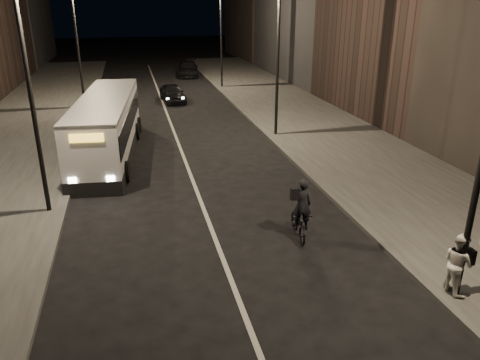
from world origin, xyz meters
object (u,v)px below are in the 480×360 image
streetlight_right_far (218,25)px  car_near (173,93)px  streetlight_left_near (35,65)px  city_bus (107,124)px  cyclist_on_bicycle (299,218)px  pedestrian_woman (458,263)px  car_mid (115,100)px  car_far (188,69)px  streetlight_left_far (80,31)px  streetlight_right_mid (273,40)px

streetlight_right_far → car_near: streetlight_right_far is taller
streetlight_left_near → city_bus: 7.83m
streetlight_left_near → car_near: (6.13, 19.14, -4.69)m
cyclist_on_bicycle → pedestrian_woman: (2.86, -4.08, 0.30)m
streetlight_right_far → car_mid: streetlight_right_far is taller
pedestrian_woman → car_far: 39.60m
streetlight_right_far → cyclist_on_bicycle: 28.30m
streetlight_right_far → streetlight_left_near: same height
streetlight_left_far → car_near: (6.13, 1.14, -4.69)m
city_bus → car_far: size_ratio=2.23×
cyclist_on_bicycle → car_far: (0.86, 35.47, 0.02)m
car_mid → streetlight_left_near: bearing=89.6°
streetlight_left_far → cyclist_on_bicycle: size_ratio=3.85×
city_bus → streetlight_right_far: bearing=68.2°
car_near → car_mid: size_ratio=0.89×
car_near → car_mid: car_mid is taller
streetlight_left_far → car_far: (8.93, 13.67, -4.64)m
cyclist_on_bicycle → car_far: 35.48m
pedestrian_woman → car_far: size_ratio=0.34×
cyclist_on_bicycle → car_near: (-1.94, 22.93, -0.04)m
streetlight_right_mid → streetlight_left_far: size_ratio=1.00×
cyclist_on_bicycle → car_mid: size_ratio=0.48×
streetlight_right_mid → cyclist_on_bicycle: size_ratio=3.85×
streetlight_right_mid → car_near: streetlight_right_mid is taller
streetlight_right_mid → car_far: (-1.73, 23.67, -4.64)m
streetlight_right_far → car_near: (-4.53, -4.86, -4.69)m
pedestrian_woman → car_far: (-2.00, 39.55, -0.28)m
cyclist_on_bicycle → car_far: bearing=95.2°
streetlight_left_far → cyclist_on_bicycle: streetlight_left_far is taller
cyclist_on_bicycle → car_far: size_ratio=0.42×
streetlight_right_mid → streetlight_right_far: same height
city_bus → car_mid: (0.16, 10.56, -0.89)m
pedestrian_woman → car_mid: pedestrian_woman is taller
cyclist_on_bicycle → pedestrian_woman: cyclist_on_bicycle is taller
streetlight_left_far → car_far: size_ratio=1.63×
streetlight_right_mid → car_mid: (-8.76, 9.20, -4.64)m
streetlight_right_mid → streetlight_right_far: 16.00m
streetlight_left_far → car_near: size_ratio=2.07×
pedestrian_woman → city_bus: bearing=31.7°
city_bus → streetlight_left_near: bearing=-99.3°
city_bus → cyclist_on_bicycle: bearing=-53.4°
cyclist_on_bicycle → city_bus: bearing=127.8°
streetlight_left_near → city_bus: bearing=75.3°
streetlight_left_far → cyclist_on_bicycle: (8.07, -21.80, -4.66)m
pedestrian_woman → streetlight_right_mid: bearing=0.3°
streetlight_left_far → car_mid: 5.08m
streetlight_right_far → streetlight_left_near: bearing=-114.0°
streetlight_right_mid → car_mid: size_ratio=1.86×
streetlight_right_mid → city_bus: streetlight_right_mid is taller
streetlight_right_mid → cyclist_on_bicycle: 12.95m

